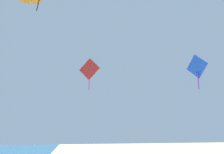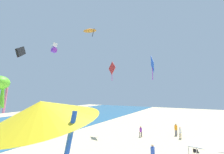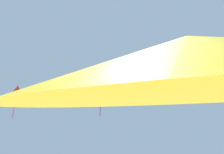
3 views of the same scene
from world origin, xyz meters
The scene contains 2 objects.
kite_diamond_red centered at (8.48, 16.21, 11.34)m, with size 1.35×2.22×3.65m.
kite_diamond_blue centered at (2.32, 6.99, 10.36)m, with size 2.07×0.90×3.18m.
Camera 1 is at (-15.03, 17.62, 5.10)m, focal length 35.16 mm.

